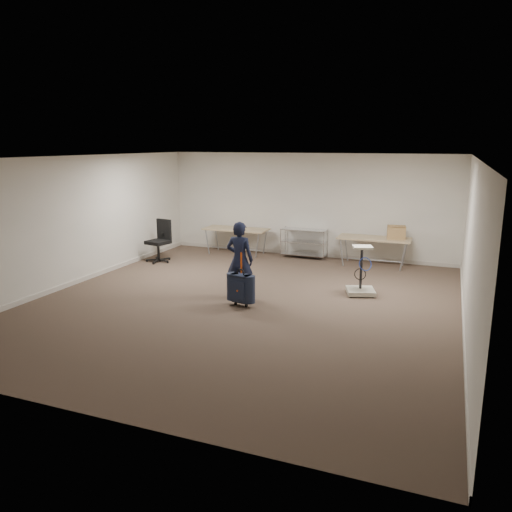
% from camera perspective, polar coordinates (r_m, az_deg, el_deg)
% --- Properties ---
extents(ground, '(9.00, 9.00, 0.00)m').
position_cam_1_polar(ground, '(9.85, -1.33, -5.31)').
color(ground, '#46342A').
rests_on(ground, ground).
extents(room_shell, '(8.00, 9.00, 9.00)m').
position_cam_1_polar(room_shell, '(11.07, 1.43, -2.99)').
color(room_shell, silver).
rests_on(room_shell, ground).
extents(folding_table_left, '(1.80, 0.75, 0.73)m').
position_cam_1_polar(folding_table_left, '(13.95, -2.29, 2.96)').
color(folding_table_left, tan).
rests_on(folding_table_left, ground).
extents(folding_table_right, '(1.80, 0.75, 0.73)m').
position_cam_1_polar(folding_table_right, '(12.93, 13.34, 1.83)').
color(folding_table_right, tan).
rests_on(folding_table_right, ground).
extents(wire_shelf, '(1.22, 0.47, 0.80)m').
position_cam_1_polar(wire_shelf, '(13.59, 5.50, 1.63)').
color(wire_shelf, silver).
rests_on(wire_shelf, ground).
extents(person, '(0.57, 0.37, 1.55)m').
position_cam_1_polar(person, '(10.02, -1.87, -0.40)').
color(person, black).
rests_on(person, ground).
extents(suitcase, '(0.42, 0.28, 1.05)m').
position_cam_1_polar(suitcase, '(9.53, -1.74, -3.69)').
color(suitcase, black).
rests_on(suitcase, ground).
extents(office_chair, '(0.67, 0.67, 1.10)m').
position_cam_1_polar(office_chair, '(13.38, -10.96, 0.80)').
color(office_chair, black).
rests_on(office_chair, ground).
extents(equipment_cart, '(0.70, 0.70, 1.02)m').
position_cam_1_polar(equipment_cart, '(10.51, 11.91, -2.90)').
color(equipment_cart, beige).
rests_on(equipment_cart, ground).
extents(cardboard_box, '(0.48, 0.39, 0.33)m').
position_cam_1_polar(cardboard_box, '(12.87, 15.74, 2.62)').
color(cardboard_box, '#A27F4B').
rests_on(cardboard_box, folding_table_right).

